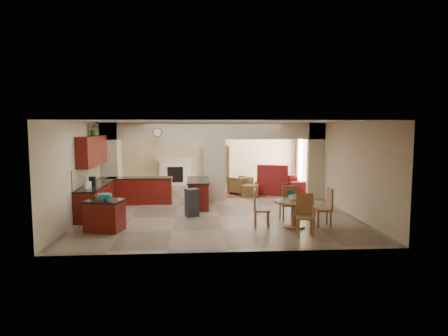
{
  "coord_description": "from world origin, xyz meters",
  "views": [
    {
      "loc": [
        -0.65,
        -13.23,
        2.67
      ],
      "look_at": [
        0.29,
        0.3,
        1.24
      ],
      "focal_mm": 32.0,
      "sensor_mm": 36.0,
      "label": 1
    }
  ],
  "objects": [
    {
      "name": "kitchen_island",
      "position": [
        -2.99,
        -3.07,
        0.41
      ],
      "size": [
        1.06,
        0.87,
        0.81
      ],
      "rotation": [
        0.0,
        0.0,
        -0.24
      ],
      "color": "#480E08",
      "rests_on": "floor"
    },
    {
      "name": "floor",
      "position": [
        0.0,
        0.0,
        0.0
      ],
      "size": [
        10.0,
        10.0,
        0.0
      ],
      "primitive_type": "plane",
      "color": "#7C6C56",
      "rests_on": "ground"
    },
    {
      "name": "trash_can",
      "position": [
        -0.79,
        -1.54,
        0.38
      ],
      "size": [
        0.44,
        0.41,
        0.76
      ],
      "primitive_type": "cube",
      "rotation": [
        0.0,
        0.0,
        0.37
      ],
      "color": "#2B2B2D",
      "rests_on": "floor"
    },
    {
      "name": "ottoman",
      "position": [
        1.38,
        1.67,
        0.22
      ],
      "size": [
        0.7,
        0.7,
        0.45
      ],
      "primitive_type": "cube",
      "rotation": [
        0.0,
        0.0,
        -0.15
      ],
      "color": "maroon",
      "rests_on": "floor"
    },
    {
      "name": "plant",
      "position": [
        -3.82,
        -0.51,
        2.59
      ],
      "size": [
        0.39,
        0.34,
        0.43
      ],
      "primitive_type": "imported",
      "rotation": [
        0.0,
        0.0,
        -0.01
      ],
      "color": "#1E4D14",
      "rests_on": "upper_cabinets"
    },
    {
      "name": "partition_center_pier",
      "position": [
        0.0,
        1.0,
        1.1
      ],
      "size": [
        0.8,
        0.25,
        2.2
      ],
      "primitive_type": "cube",
      "color": "#CAB894",
      "rests_on": "floor"
    },
    {
      "name": "peninsula",
      "position": [
        -0.6,
        -0.11,
        0.46
      ],
      "size": [
        0.7,
        1.85,
        0.91
      ],
      "color": "#480E08",
      "rests_on": "floor"
    },
    {
      "name": "chair_north",
      "position": [
        1.94,
        -2.31,
        0.55
      ],
      "size": [
        0.44,
        0.44,
        1.02
      ],
      "rotation": [
        0.0,
        0.0,
        3.19
      ],
      "color": "olive",
      "rests_on": "floor"
    },
    {
      "name": "chair_west",
      "position": [
        0.99,
        -2.91,
        0.55
      ],
      "size": [
        0.46,
        0.46,
        1.02
      ],
      "rotation": [
        0.0,
        0.0,
        1.48
      ],
      "color": "olive",
      "rests_on": "floor"
    },
    {
      "name": "fireplace",
      "position": [
        -1.6,
        4.83,
        0.61
      ],
      "size": [
        1.6,
        0.35,
        1.2
      ],
      "color": "white",
      "rests_on": "floor"
    },
    {
      "name": "window_b",
      "position": [
        3.97,
        4.0,
        1.2
      ],
      "size": [
        0.02,
        0.9,
        1.9
      ],
      "primitive_type": "cube",
      "color": "white",
      "rests_on": "wall_right"
    },
    {
      "name": "window_a",
      "position": [
        3.97,
        2.3,
        1.2
      ],
      "size": [
        0.02,
        0.9,
        1.9
      ],
      "primitive_type": "cube",
      "color": "white",
      "rests_on": "wall_right"
    },
    {
      "name": "drape_a_right",
      "position": [
        3.93,
        2.9,
        1.2
      ],
      "size": [
        0.1,
        0.28,
        2.3
      ],
      "primitive_type": "cube",
      "color": "#45201B",
      "rests_on": "wall_right"
    },
    {
      "name": "shelving_unit",
      "position": [
        0.35,
        4.82,
        0.9
      ],
      "size": [
        1.0,
        0.32,
        1.8
      ],
      "primitive_type": "cube",
      "color": "olive",
      "rests_on": "floor"
    },
    {
      "name": "chair_east",
      "position": [
        2.8,
        -2.96,
        0.55
      ],
      "size": [
        0.43,
        0.42,
        1.02
      ],
      "rotation": [
        0.0,
        0.0,
        4.7
      ],
      "color": "olive",
      "rests_on": "floor"
    },
    {
      "name": "drape_b_right",
      "position": [
        3.93,
        4.6,
        1.2
      ],
      "size": [
        0.1,
        0.28,
        2.3
      ],
      "primitive_type": "cube",
      "color": "#45201B",
      "rests_on": "wall_right"
    },
    {
      "name": "armchair",
      "position": [
        1.07,
        2.28,
        0.35
      ],
      "size": [
        1.08,
        1.08,
        0.7
      ],
      "primitive_type": "imported",
      "rotation": [
        0.0,
        0.0,
        3.87
      ],
      "color": "maroon",
      "rests_on": "floor"
    },
    {
      "name": "wall_right",
      "position": [
        4.0,
        0.0,
        1.4
      ],
      "size": [
        0.0,
        10.0,
        10.0
      ],
      "primitive_type": "plane",
      "rotation": [
        1.57,
        0.0,
        -1.57
      ],
      "color": "#CAB894",
      "rests_on": "floor"
    },
    {
      "name": "upper_cabinets",
      "position": [
        -3.82,
        -0.8,
        1.92
      ],
      "size": [
        0.35,
        2.4,
        0.9
      ],
      "primitive_type": "cube",
      "color": "#480E08",
      "rests_on": "wall_left"
    },
    {
      "name": "chaise",
      "position": [
        2.28,
        2.25,
        0.24
      ],
      "size": [
        1.4,
        1.25,
        0.47
      ],
      "primitive_type": "cube",
      "rotation": [
        0.0,
        0.0,
        -0.27
      ],
      "color": "maroon",
      "rests_on": "floor"
    },
    {
      "name": "fruit_bowl",
      "position": [
        1.91,
        -3.1,
        0.81
      ],
      "size": [
        0.31,
        0.31,
        0.16
      ],
      "primitive_type": "cylinder",
      "color": "#6AA122",
      "rests_on": "dining_table"
    },
    {
      "name": "partition_left_pier",
      "position": [
        -3.7,
        1.0,
        1.4
      ],
      "size": [
        0.6,
        0.25,
        2.8
      ],
      "primitive_type": "cube",
      "color": "#CAB894",
      "rests_on": "floor"
    },
    {
      "name": "chair_south",
      "position": [
        2.0,
        -3.78,
        0.55
      ],
      "size": [
        0.47,
        0.47,
        1.02
      ],
      "rotation": [
        0.0,
        0.0,
        -0.14
      ],
      "color": "olive",
      "rests_on": "floor"
    },
    {
      "name": "sofa",
      "position": [
        3.3,
        2.81,
        0.4
      ],
      "size": [
        2.84,
        1.36,
        0.8
      ],
      "primitive_type": "imported",
      "rotation": [
        0.0,
        0.0,
        1.68
      ],
      "color": "maroon",
      "rests_on": "floor"
    },
    {
      "name": "partition_header",
      "position": [
        0.0,
        1.0,
        2.5
      ],
      "size": [
        8.0,
        0.25,
        0.6
      ],
      "primitive_type": "cube",
      "color": "#CAB894",
      "rests_on": "partition_center_pier"
    },
    {
      "name": "wall_front",
      "position": [
        0.0,
        -5.0,
        1.4
      ],
      "size": [
        8.0,
        0.0,
        8.0
      ],
      "primitive_type": "plane",
      "rotation": [
        -1.57,
        0.0,
        0.0
      ],
      "color": "#CAB894",
      "rests_on": "floor"
    },
    {
      "name": "wall_back",
      "position": [
        0.0,
        5.0,
        1.4
      ],
      "size": [
        8.0,
        0.0,
        8.0
      ],
      "primitive_type": "plane",
      "rotation": [
        1.57,
        0.0,
        0.0
      ],
      "color": "#CAB894",
      "rests_on": "floor"
    },
    {
      "name": "wall_left",
      "position": [
        -4.0,
        0.0,
        1.4
      ],
      "size": [
        0.0,
        10.0,
        10.0
      ],
      "primitive_type": "plane",
      "rotation": [
        1.57,
        0.0,
        1.57
      ],
      "color": "#CAB894",
      "rests_on": "floor"
    },
    {
      "name": "glazed_door",
      "position": [
        3.97,
        3.15,
        1.05
      ],
      "size": [
        0.02,
        0.7,
        2.1
      ],
      "primitive_type": "cube",
      "color": "white",
      "rests_on": "wall_right"
    },
    {
      "name": "dining_table",
      "position": [
        1.92,
        -3.07,
        0.49
      ],
      "size": [
        1.06,
        1.06,
        0.72
      ],
      "color": "olive",
      "rests_on": "floor"
    },
    {
      "name": "drape_b_left",
      "position": [
        3.93,
        3.4,
        1.2
      ],
      "size": [
        0.1,
        0.28,
        2.3
      ],
      "primitive_type": "cube",
      "color": "#45201B",
      "rests_on": "wall_right"
    },
    {
      "name": "partition_right_pier",
      "position": [
        3.7,
        1.0,
        1.4
      ],
      "size": [
        0.6,
        0.25,
        2.8
      ],
      "primitive_type": "cube",
      "color": "#CAB894",
      "rests_on": "floor"
    },
    {
      "name": "drape_a_left",
      "position": [
        3.93,
        1.7,
        1.2
      ],
      "size": [
        0.1,
        0.28,
        2.3
      ],
      "primitive_type": "cube",
      "color": "#45201B",
      "rests_on": "wall_right"
    },
    {
      "name": "ceiling",
      "position": [
        0.0,
        0.0,
        2.8
      ],
      "size": [
        10.0,
        10.0,
        0.0
      ],
      "primitive_type": "plane",
      "rotation": [
        3.14,
        0.0,
        0.0
      ],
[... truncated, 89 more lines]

